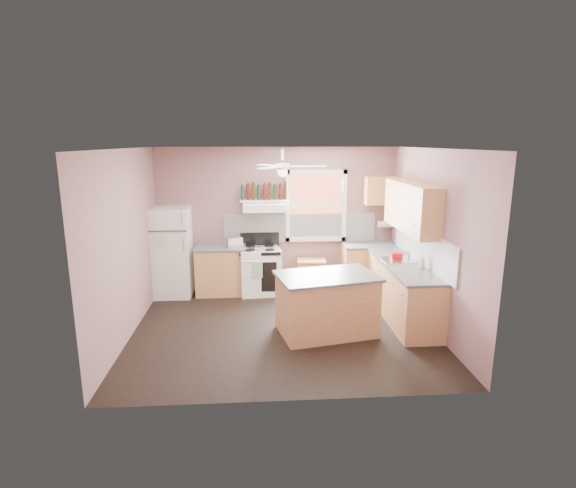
{
  "coord_description": "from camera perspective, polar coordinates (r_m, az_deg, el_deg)",
  "views": [
    {
      "loc": [
        -0.37,
        -6.44,
        2.8
      ],
      "look_at": [
        0.1,
        0.3,
        1.25
      ],
      "focal_mm": 28.0,
      "sensor_mm": 36.0,
      "label": 1
    }
  ],
  "objects": [
    {
      "name": "window_frame",
      "position": [
        8.55,
        3.58,
        4.84
      ],
      "size": [
        1.16,
        0.07,
        1.36
      ],
      "primitive_type": "cube",
      "color": "white",
      "rests_on": "wall_back"
    },
    {
      "name": "faucet",
      "position": [
        7.59,
        15.14,
        -1.49
      ],
      "size": [
        0.03,
        0.03,
        0.14
      ],
      "primitive_type": "cylinder",
      "color": "silver",
      "rests_on": "sink"
    },
    {
      "name": "base_cabinet_corner",
      "position": [
        8.74,
        10.22,
        -3.02
      ],
      "size": [
        1.0,
        0.6,
        0.86
      ],
      "primitive_type": "cube",
      "color": "#B1784A",
      "rests_on": "floor"
    },
    {
      "name": "base_cabinet_right",
      "position": [
        7.51,
        14.3,
        -5.89
      ],
      "size": [
        0.6,
        2.2,
        0.86
      ],
      "primitive_type": "cube",
      "color": "#B1784A",
      "rests_on": "floor"
    },
    {
      "name": "backsplash_right",
      "position": [
        7.4,
        16.72,
        -0.31
      ],
      "size": [
        0.03,
        2.6,
        0.55
      ],
      "primitive_type": "cube",
      "color": "white",
      "rests_on": "wall_right"
    },
    {
      "name": "floor",
      "position": [
        7.03,
        -0.65,
        -10.55
      ],
      "size": [
        4.5,
        4.5,
        0.0
      ],
      "primitive_type": "plane",
      "color": "black",
      "rests_on": "ground"
    },
    {
      "name": "soap_bottle",
      "position": [
        7.14,
        16.67,
        -2.12
      ],
      "size": [
        0.09,
        0.09,
        0.23
      ],
      "primitive_type": "imported",
      "rotation": [
        0.0,
        0.0,
        0.07
      ],
      "color": "silver",
      "rests_on": "counter_right"
    },
    {
      "name": "ceiling",
      "position": [
        6.45,
        -0.72,
        12.04
      ],
      "size": [
        4.5,
        4.5,
        0.0
      ],
      "primitive_type": "plane",
      "color": "white",
      "rests_on": "ground"
    },
    {
      "name": "base_cabinet_left",
      "position": [
        8.5,
        -8.51,
        -3.4
      ],
      "size": [
        0.9,
        0.6,
        0.86
      ],
      "primitive_type": "cube",
      "color": "#B1784A",
      "rests_on": "floor"
    },
    {
      "name": "wall_right",
      "position": [
        7.11,
        17.95,
        0.52
      ],
      "size": [
        0.05,
        4.0,
        2.7
      ],
      "primitive_type": "cube",
      "color": "#815C5B",
      "rests_on": "ground"
    },
    {
      "name": "counter_left",
      "position": [
        8.39,
        -8.61,
        -0.45
      ],
      "size": [
        0.92,
        0.62,
        0.04
      ],
      "primitive_type": "cube",
      "color": "#4F4F51",
      "rests_on": "base_cabinet_left"
    },
    {
      "name": "counter_right",
      "position": [
        7.38,
        14.42,
        -2.58
      ],
      "size": [
        0.62,
        2.22,
        0.04
      ],
      "primitive_type": "cube",
      "color": "#4F4F51",
      "rests_on": "base_cabinet_right"
    },
    {
      "name": "wine_bottles",
      "position": [
        8.36,
        -3.0,
        6.6
      ],
      "size": [
        0.86,
        0.06,
        0.31
      ],
      "color": "#143819",
      "rests_on": "bottle_shelf"
    },
    {
      "name": "wall_back",
      "position": [
        8.59,
        -1.47,
        3.21
      ],
      "size": [
        4.5,
        0.05,
        2.7
      ],
      "primitive_type": "cube",
      "color": "#815C5B",
      "rests_on": "ground"
    },
    {
      "name": "bottle_shelf",
      "position": [
        8.38,
        -3.02,
        5.51
      ],
      "size": [
        0.9,
        0.26,
        0.03
      ],
      "primitive_type": "cube",
      "color": "white",
      "rests_on": "range_hood"
    },
    {
      "name": "refrigerator",
      "position": [
        8.48,
        -14.56,
        -1.01
      ],
      "size": [
        0.7,
        0.68,
        1.64
      ],
      "primitive_type": "cube",
      "rotation": [
        0.0,
        0.0,
        0.01
      ],
      "color": "white",
      "rests_on": "floor"
    },
    {
      "name": "island_top",
      "position": [
        6.58,
        5.0,
        -4.09
      ],
      "size": [
        1.59,
        1.21,
        0.04
      ],
      "primitive_type": "cube",
      "rotation": [
        0.0,
        0.0,
        0.21
      ],
      "color": "#4F4F51",
      "rests_on": "island"
    },
    {
      "name": "stove",
      "position": [
        8.44,
        -3.55,
        -3.41
      ],
      "size": [
        0.79,
        0.7,
        0.86
      ],
      "primitive_type": "cube",
      "rotation": [
        0.0,
        0.0,
        0.09
      ],
      "color": "white",
      "rests_on": "floor"
    },
    {
      "name": "upper_cabinet_right",
      "position": [
        7.43,
        15.36,
        4.57
      ],
      "size": [
        0.33,
        1.8,
        0.76
      ],
      "primitive_type": "cube",
      "color": "#B1784A",
      "rests_on": "wall_right"
    },
    {
      "name": "toaster",
      "position": [
        8.29,
        -6.86,
        0.22
      ],
      "size": [
        0.32,
        0.26,
        0.18
      ],
      "primitive_type": "cube",
      "rotation": [
        0.0,
        0.0,
        0.41
      ],
      "color": "silver",
      "rests_on": "counter_left"
    },
    {
      "name": "window_view",
      "position": [
        8.58,
        3.56,
        4.86
      ],
      "size": [
        1.0,
        0.02,
        1.2
      ],
      "primitive_type": "cube",
      "color": "brown",
      "rests_on": "wall_back"
    },
    {
      "name": "upper_cabinet_corner",
      "position": [
        8.63,
        11.7,
        6.68
      ],
      "size": [
        0.6,
        0.33,
        0.52
      ],
      "primitive_type": "cube",
      "color": "#B1784A",
      "rests_on": "wall_back"
    },
    {
      "name": "range_hood",
      "position": [
        8.27,
        -3.0,
        4.71
      ],
      "size": [
        0.78,
        0.5,
        0.14
      ],
      "primitive_type": "cube",
      "color": "white",
      "rests_on": "wall_back"
    },
    {
      "name": "wall_left",
      "position": [
        6.87,
        -20.0,
        -0.06
      ],
      "size": [
        0.05,
        4.0,
        2.7
      ],
      "primitive_type": "cube",
      "color": "#815C5B",
      "rests_on": "ground"
    },
    {
      "name": "cart",
      "position": [
        8.63,
        2.99,
        -4.14
      ],
      "size": [
        0.57,
        0.41,
        0.54
      ],
      "primitive_type": "cube",
      "rotation": [
        0.0,
        0.0,
        -0.09
      ],
      "color": "#B1784A",
      "rests_on": "floor"
    },
    {
      "name": "backsplash_back",
      "position": [
        8.62,
        1.54,
        2.05
      ],
      "size": [
        2.9,
        0.03,
        0.55
      ],
      "primitive_type": "cube",
      "color": "white",
      "rests_on": "wall_back"
    },
    {
      "name": "paper_towel",
      "position": [
        8.79,
        12.2,
        2.48
      ],
      "size": [
        0.26,
        0.12,
        0.12
      ],
      "primitive_type": "cylinder",
      "rotation": [
        0.0,
        1.57,
        0.0
      ],
      "color": "white",
      "rests_on": "wall_back"
    },
    {
      "name": "sink",
      "position": [
        7.56,
        13.96,
        -2.07
      ],
      "size": [
        0.55,
        0.45,
        0.03
      ],
      "primitive_type": "cube",
      "color": "silver",
      "rests_on": "counter_right"
    },
    {
      "name": "red_caddy",
      "position": [
        7.63,
        13.6,
        -1.47
      ],
      "size": [
        0.18,
        0.12,
        0.1
      ],
      "primitive_type": "cube",
      "rotation": [
        0.0,
        0.0,
        0.02
      ],
      "color": "#B40F12",
      "rests_on": "counter_right"
    },
    {
      "name": "island",
      "position": [
        6.72,
        4.92,
        -7.76
      ],
      "size": [
        1.5,
        1.12,
        0.86
      ],
      "primitive_type": "cube",
      "rotation": [
        0.0,
        0.0,
        0.21
      ],
      "color": "#B1784A",
      "rests_on": "floor"
    },
    {
      "name": "counter_corner",
      "position": [
        8.63,
        10.34,
        -0.15
      ],
      "size": [
        1.02,
        0.62,
        0.04
      ],
      "primitive_type": "cube",
      "color": "#4F4F51",
      "rests_on": "base_cabinet_corner"
    },
    {
      "name": "ceiling_fan_hub",
      "position": [
        6.46,
        -0.71,
        9.82
      ],
      "size": [
        0.2,
        0.2,
        0.08
      ],
      "primitive_type": "cylinder",
      "color": "white",
      "rests_on": "ceiling"
    }
  ]
}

